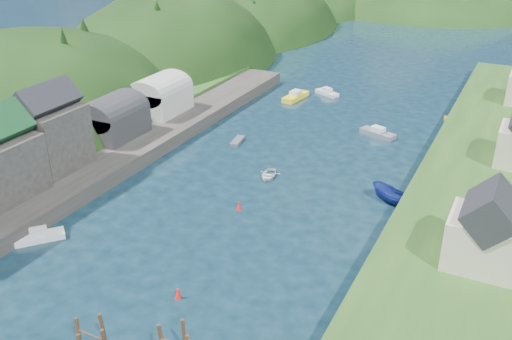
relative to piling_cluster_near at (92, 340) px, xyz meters
The scene contains 12 objects.
ground 51.76m from the piling_cluster_near, 89.82° to the left, with size 600.00×600.00×0.00m, color black.
hillside_left 89.37m from the piling_cluster_near, 120.30° to the left, with size 44.00×245.56×52.00m.
far_hills 176.17m from the piling_cluster_near, 89.55° to the left, with size 103.00×68.00×44.00m.
hill_trees 67.12m from the piling_cluster_near, 90.41° to the left, with size 90.52×152.03×12.68m.
quay_left 32.27m from the piling_cluster_near, 137.63° to the left, with size 12.00×110.00×2.00m, color #2D2B28.
terrace_left_grass 37.74m from the piling_cluster_near, 144.81° to the left, with size 12.00×110.00×2.50m, color #234719.
boat_sheds 48.42m from the piling_cluster_near, 122.38° to the left, with size 7.00×21.00×7.50m.
terrace_right 48.74m from the piling_cluster_near, 58.92° to the left, with size 16.00×120.00×2.40m, color #234719.
piling_cluster_near is the anchor object (origin of this frame).
channel_buoy_near 9.35m from the piling_cluster_near, 75.34° to the left, with size 0.70×0.70×1.10m.
channel_buoy_far 26.49m from the piling_cluster_near, 91.04° to the left, with size 0.70×0.70×1.10m.
moored_boats 20.52m from the piling_cluster_near, 89.86° to the left, with size 37.91×92.49×2.45m.
Camera 1 is at (27.97, -27.98, 33.80)m, focal length 40.00 mm.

